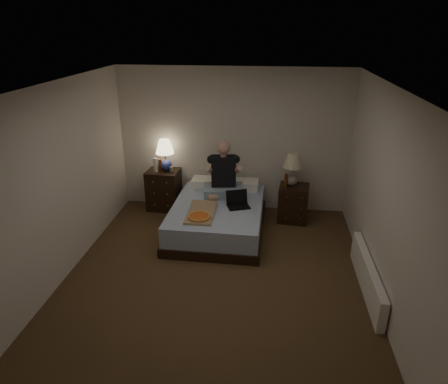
# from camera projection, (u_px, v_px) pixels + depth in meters

# --- Properties ---
(floor) EXTENTS (4.00, 4.50, 0.00)m
(floor) POSITION_uv_depth(u_px,v_px,m) (216.00, 276.00, 5.37)
(floor) COLOR brown
(floor) RESTS_ON ground
(ceiling) EXTENTS (4.00, 4.50, 0.00)m
(ceiling) POSITION_uv_depth(u_px,v_px,m) (215.00, 86.00, 4.39)
(ceiling) COLOR white
(ceiling) RESTS_ON ground
(wall_back) EXTENTS (4.00, 0.00, 2.50)m
(wall_back) POSITION_uv_depth(u_px,v_px,m) (233.00, 141.00, 6.94)
(wall_back) COLOR silver
(wall_back) RESTS_ON ground
(wall_front) EXTENTS (4.00, 0.00, 2.50)m
(wall_front) POSITION_uv_depth(u_px,v_px,m) (173.00, 313.00, 2.82)
(wall_front) COLOR silver
(wall_front) RESTS_ON ground
(wall_left) EXTENTS (0.00, 4.50, 2.50)m
(wall_left) POSITION_uv_depth(u_px,v_px,m) (60.00, 183.00, 5.09)
(wall_left) COLOR silver
(wall_left) RESTS_ON ground
(wall_right) EXTENTS (0.00, 4.50, 2.50)m
(wall_right) POSITION_uv_depth(u_px,v_px,m) (385.00, 198.00, 4.67)
(wall_right) COLOR silver
(wall_right) RESTS_ON ground
(bed) EXTENTS (1.44, 1.90, 0.47)m
(bed) POSITION_uv_depth(u_px,v_px,m) (218.00, 218.00, 6.46)
(bed) COLOR #5A7BB4
(bed) RESTS_ON floor
(nightstand_left) EXTENTS (0.58, 0.53, 0.72)m
(nightstand_left) POSITION_uv_depth(u_px,v_px,m) (164.00, 189.00, 7.23)
(nightstand_left) COLOR black
(nightstand_left) RESTS_ON floor
(nightstand_right) EXTENTS (0.53, 0.49, 0.63)m
(nightstand_right) POSITION_uv_depth(u_px,v_px,m) (293.00, 203.00, 6.78)
(nightstand_right) COLOR black
(nightstand_right) RESTS_ON floor
(lamp_left) EXTENTS (0.40, 0.40, 0.56)m
(lamp_left) POSITION_uv_depth(u_px,v_px,m) (165.00, 155.00, 6.97)
(lamp_left) COLOR navy
(lamp_left) RESTS_ON nightstand_left
(lamp_right) EXTENTS (0.33, 0.33, 0.56)m
(lamp_right) POSITION_uv_depth(u_px,v_px,m) (292.00, 170.00, 6.58)
(lamp_right) COLOR gray
(lamp_right) RESTS_ON nightstand_right
(water_bottle) EXTENTS (0.07, 0.07, 0.25)m
(water_bottle) POSITION_uv_depth(u_px,v_px,m) (156.00, 165.00, 6.97)
(water_bottle) COLOR white
(water_bottle) RESTS_ON nightstand_left
(soda_can) EXTENTS (0.07, 0.07, 0.10)m
(soda_can) POSITION_uv_depth(u_px,v_px,m) (171.00, 169.00, 6.98)
(soda_can) COLOR beige
(soda_can) RESTS_ON nightstand_left
(beer_bottle_left) EXTENTS (0.06, 0.06, 0.23)m
(beer_bottle_left) POSITION_uv_depth(u_px,v_px,m) (160.00, 165.00, 6.98)
(beer_bottle_left) COLOR #5D240D
(beer_bottle_left) RESTS_ON nightstand_left
(beer_bottle_right) EXTENTS (0.06, 0.06, 0.23)m
(beer_bottle_right) POSITION_uv_depth(u_px,v_px,m) (286.00, 180.00, 6.58)
(beer_bottle_right) COLOR #55290C
(beer_bottle_right) RESTS_ON nightstand_right
(person) EXTENTS (0.72, 0.60, 0.93)m
(person) POSITION_uv_depth(u_px,v_px,m) (224.00, 169.00, 6.52)
(person) COLOR black
(person) RESTS_ON bed
(laptop) EXTENTS (0.42, 0.38, 0.24)m
(laptop) POSITION_uv_depth(u_px,v_px,m) (239.00, 200.00, 6.23)
(laptop) COLOR black
(laptop) RESTS_ON bed
(pizza_box) EXTENTS (0.40, 0.76, 0.08)m
(pizza_box) POSITION_uv_depth(u_px,v_px,m) (199.00, 217.00, 5.86)
(pizza_box) COLOR tan
(pizza_box) RESTS_ON bed
(radiator) EXTENTS (0.10, 1.60, 0.40)m
(radiator) POSITION_uv_depth(u_px,v_px,m) (367.00, 276.00, 5.02)
(radiator) COLOR white
(radiator) RESTS_ON floor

